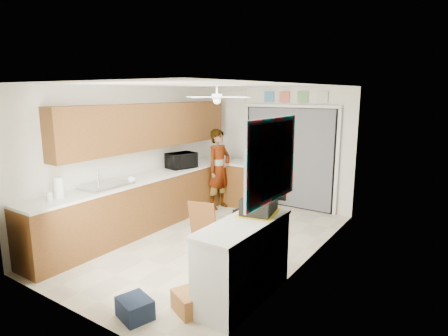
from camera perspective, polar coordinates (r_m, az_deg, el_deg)
The scene contains 39 objects.
floor at distance 6.28m, azimuth -2.08°, elevation -10.95°, with size 5.00×5.00×0.00m, color beige.
ceiling at distance 5.81m, azimuth -2.26°, elevation 12.51°, with size 5.00×5.00×0.00m, color white.
wall_back at distance 8.04m, azimuth 8.39°, elevation 3.17°, with size 3.20×3.20×0.00m, color white.
wall_front at distance 4.22m, azimuth -22.65°, elevation -5.17°, with size 3.20×3.20×0.00m, color white.
wall_left at distance 6.96m, azimuth -12.87°, elevation 1.72°, with size 5.00×5.00×0.00m, color white.
wall_right at distance 5.16m, azimuth 12.37°, elevation -1.61°, with size 5.00×5.00×0.00m, color white.
left_base_cabinets at distance 6.93m, azimuth -10.87°, elevation -5.03°, with size 0.60×4.80×0.90m, color brown.
left_countertop at distance 6.81m, azimuth -10.96°, elevation -1.25°, with size 0.62×4.80×0.04m, color white.
upper_cabinets at distance 6.92m, azimuth -10.95°, elevation 6.34°, with size 0.32×4.00×0.80m, color brown.
sink_basin at distance 6.15m, azimuth -17.53°, elevation -2.60°, with size 0.50×0.76×0.06m, color silver.
faucet at distance 6.28m, azimuth -18.67°, elevation -1.50°, with size 0.03×0.03×0.22m, color silver.
peninsula_base at distance 7.99m, azimuth 3.43°, elevation -2.63°, with size 1.00×0.60×0.90m, color brown.
peninsula_top at distance 7.89m, azimuth 3.47°, elevation 0.68°, with size 1.04×0.64×0.04m, color white.
back_opening_recess at distance 7.94m, azimuth 9.88°, elevation 1.55°, with size 2.00×0.06×2.10m, color black.
curtain_panel at distance 7.91m, azimuth 9.76°, elevation 1.51°, with size 1.90×0.03×2.05m, color slate.
door_trim_left at distance 8.38m, azimuth 3.42°, elevation 2.21°, with size 0.06×0.04×2.10m, color white.
door_trim_right at distance 7.57m, azimuth 16.84°, elevation 0.74°, with size 0.06×0.04×2.10m, color white.
door_trim_head at distance 7.81m, azimuth 10.06°, elevation 9.28°, with size 2.10×0.04×0.06m, color white.
header_frame_1 at distance 8.05m, azimuth 6.89°, elevation 10.72°, with size 0.22×0.02×0.22m, color #468DBB.
header_frame_2 at distance 7.89m, azimuth 9.19°, elevation 10.64°, with size 0.22×0.02×0.22m, color #DD6453.
header_frame_3 at distance 7.73m, azimuth 11.92°, elevation 10.53°, with size 0.22×0.02×0.22m, color #65A25C.
header_frame_4 at distance 7.59m, azimuth 14.76°, elevation 10.39°, with size 0.22×0.02×0.22m, color beige.
route66_sign at distance 8.39m, azimuth 2.55°, elevation 10.81°, with size 0.22×0.02×0.26m, color silver.
right_counter_base at distance 4.50m, azimuth 2.99°, elevation -14.15°, with size 0.50×1.40×0.90m, color white.
right_counter_top at distance 4.32m, azimuth 2.94°, elevation -8.49°, with size 0.54×1.44×0.04m, color white.
abstract_painting at distance 4.19m, azimuth 7.27°, elevation 1.15°, with size 0.03×1.15×0.95m, color #E9566E.
ceiling_fan at distance 5.97m, azimuth -1.09°, elevation 10.76°, with size 1.14×1.14×0.24m, color white.
microwave at distance 7.33m, azimuth -6.53°, elevation 1.14°, with size 0.54×0.37×0.30m, color black.
cup at distance 6.31m, azimuth -13.88°, elevation -1.72°, with size 0.13×0.13×0.10m, color white.
jar_b at distance 5.62m, azimuth -25.06°, elevation -3.97°, with size 0.08×0.08×0.13m, color silver.
paper_towel_roll at distance 5.74m, azimuth -23.93°, elevation -2.71°, with size 0.13×0.13×0.29m, color white.
suitcase at distance 4.63m, azimuth 5.36°, elevation -5.56°, with size 0.36×0.48×0.21m, color black.
suitcase_rim at distance 4.66m, azimuth 5.33°, elevation -6.85°, with size 0.44×0.58×0.02m, color yellow.
suitcase_lid at distance 4.81m, azimuth 7.07°, elevation -1.85°, with size 0.42×0.03×0.50m, color black.
cardboard_box at distance 4.41m, azimuth -5.42°, elevation -19.69°, with size 0.37×0.28×0.23m, color #9D6231.
navy_crate at distance 4.41m, azimuth -13.43°, elevation -20.07°, with size 0.36×0.30×0.22m, color #141E34.
cabinet_door_panel at distance 6.14m, azimuth -3.26°, elevation -8.07°, with size 0.46×0.03×0.68m, color brown.
man at distance 7.75m, azimuth -0.78°, elevation -0.18°, with size 0.60×0.40×1.66m, color white.
dog at distance 6.81m, azimuth 2.81°, elevation -7.39°, with size 0.21×0.49×0.39m, color black.
Camera 1 is at (3.42, -4.69, 2.39)m, focal length 30.00 mm.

